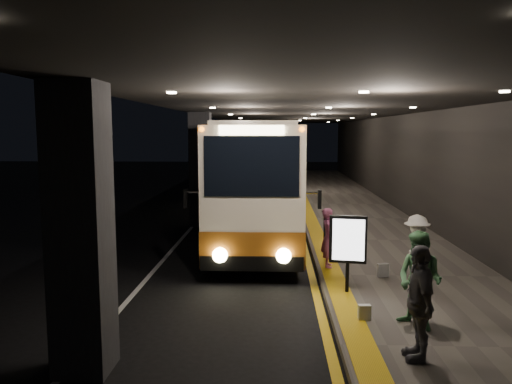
{
  "coord_description": "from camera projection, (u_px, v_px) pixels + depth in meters",
  "views": [
    {
      "loc": [
        1.41,
        -15.22,
        3.68
      ],
      "look_at": [
        0.78,
        0.95,
        1.7
      ],
      "focal_mm": 35.0,
      "sensor_mm": 36.0,
      "label": 1
    }
  ],
  "objects": [
    {
      "name": "passenger_waiting_grey",
      "position": [
        419.0,
        302.0,
        7.68
      ],
      "size": [
        0.56,
        1.07,
        1.81
      ],
      "primitive_type": "imported",
      "rotation": [
        0.0,
        0.0,
        -1.59
      ],
      "color": "#58575D",
      "rests_on": "sidewalk"
    },
    {
      "name": "passenger_waiting_green",
      "position": [
        420.0,
        280.0,
        8.9
      ],
      "size": [
        0.97,
        0.99,
        1.76
      ],
      "primitive_type": "imported",
      "rotation": [
        0.0,
        0.0,
        -0.82
      ],
      "color": "#447A4C",
      "rests_on": "sidewalk"
    },
    {
      "name": "bag_plain",
      "position": [
        364.0,
        312.0,
        9.36
      ],
      "size": [
        0.24,
        0.14,
        0.29
      ],
      "primitive_type": "cube",
      "rotation": [
        0.0,
        0.0,
        0.05
      ],
      "color": "silver",
      "rests_on": "sidewalk"
    },
    {
      "name": "lane_line_white",
      "position": [
        198.0,
        220.0,
        20.63
      ],
      "size": [
        0.12,
        50.0,
        0.01
      ],
      "primitive_type": "cube",
      "color": "silver",
      "rests_on": "ground"
    },
    {
      "name": "sidewalk",
      "position": [
        357.0,
        220.0,
        20.36
      ],
      "size": [
        4.5,
        50.0,
        0.15
      ],
      "primitive_type": "cube",
      "color": "#514C44",
      "rests_on": "ground"
    },
    {
      "name": "passenger_waiting_white",
      "position": [
        416.0,
        249.0,
        11.52
      ],
      "size": [
        0.56,
        1.08,
        1.62
      ],
      "primitive_type": "imported",
      "rotation": [
        0.0,
        0.0,
        -1.65
      ],
      "color": "silver",
      "rests_on": "sidewalk"
    },
    {
      "name": "kerb_stripe_yellow",
      "position": [
        298.0,
        221.0,
        20.46
      ],
      "size": [
        0.18,
        50.0,
        0.01
      ],
      "primitive_type": "cube",
      "color": "gold",
      "rests_on": "ground"
    },
    {
      "name": "coach_second",
      "position": [
        267.0,
        159.0,
        31.79
      ],
      "size": [
        3.41,
        12.81,
        3.98
      ],
      "rotation": [
        0.0,
        0.0,
        0.06
      ],
      "color": "beige",
      "rests_on": "ground"
    },
    {
      "name": "stanchion_post",
      "position": [
        324.0,
        230.0,
        14.9
      ],
      "size": [
        0.05,
        0.05,
        1.16
      ],
      "primitive_type": "cylinder",
      "color": "black",
      "rests_on": "sidewalk"
    },
    {
      "name": "passenger_boarding",
      "position": [
        329.0,
        238.0,
        12.95
      ],
      "size": [
        0.38,
        0.57,
        1.55
      ],
      "primitive_type": "imported",
      "rotation": [
        0.0,
        0.0,
        1.55
      ],
      "color": "#CD5F98",
      "rests_on": "sidewalk"
    },
    {
      "name": "bag_polka",
      "position": [
        383.0,
        270.0,
        12.13
      ],
      "size": [
        0.29,
        0.17,
        0.32
      ],
      "primitive_type": "cube",
      "rotation": [
        0.0,
        0.0,
        0.21
      ],
      "color": "black",
      "rests_on": "sidewalk"
    },
    {
      "name": "terminal_wall",
      "position": [
        415.0,
        148.0,
        19.92
      ],
      "size": [
        0.1,
        50.0,
        6.0
      ],
      "primitive_type": "cube",
      "color": "black",
      "rests_on": "ground"
    },
    {
      "name": "coach_main",
      "position": [
        260.0,
        183.0,
        17.66
      ],
      "size": [
        2.56,
        12.3,
        3.82
      ],
      "rotation": [
        0.0,
        0.0,
        0.0
      ],
      "color": "beige",
      "rests_on": "ground"
    },
    {
      "name": "info_sign",
      "position": [
        348.0,
        241.0,
        10.85
      ],
      "size": [
        0.81,
        0.24,
        1.71
      ],
      "rotation": [
        0.0,
        0.0,
        -0.16
      ],
      "color": "black",
      "rests_on": "sidewalk"
    },
    {
      "name": "ground",
      "position": [
        230.0,
        249.0,
        15.6
      ],
      "size": [
        90.0,
        90.0,
        0.0
      ],
      "primitive_type": "plane",
      "color": "black"
    },
    {
      "name": "canopy",
      "position": [
        303.0,
        108.0,
        19.9
      ],
      "size": [
        9.0,
        50.0,
        0.4
      ],
      "primitive_type": "cube",
      "color": "black",
      "rests_on": "support_columns"
    },
    {
      "name": "tactile_strip",
      "position": [
        310.0,
        218.0,
        20.43
      ],
      "size": [
        0.5,
        50.0,
        0.01
      ],
      "primitive_type": "cube",
      "color": "gold",
      "rests_on": "sidewalk"
    },
    {
      "name": "support_columns",
      "position": [
        201.0,
        169.0,
        19.36
      ],
      "size": [
        0.8,
        24.8,
        4.4
      ],
      "color": "black",
      "rests_on": "ground"
    }
  ]
}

